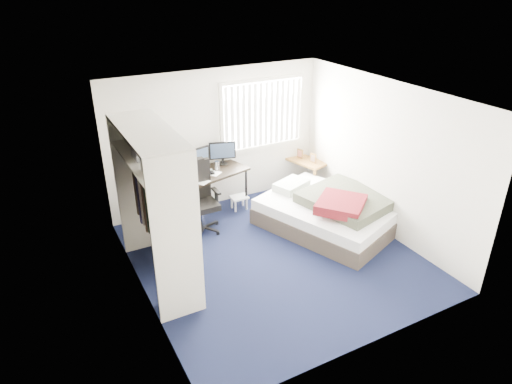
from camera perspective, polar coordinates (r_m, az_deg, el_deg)
The scene contains 10 objects.
ground at distance 7.10m, azimuth 2.37°, elevation -8.01°, with size 4.20×4.20×0.00m, color black.
room_shell at distance 6.38m, azimuth 2.62°, elevation 3.29°, with size 4.20×4.20×4.20m.
window_assembly at distance 8.44m, azimuth 0.86°, elevation 9.72°, with size 1.72×0.09×1.32m.
closet at distance 6.08m, azimuth -12.44°, elevation -0.17°, with size 0.64×1.84×2.22m.
desk at distance 7.91m, azimuth -7.09°, elevation 2.44°, with size 1.79×1.16×1.27m.
office_chair at distance 7.64m, azimuth -6.94°, elevation -1.46°, with size 0.58×0.58×1.22m.
footstool at distance 8.35m, azimuth -2.12°, elevation -0.91°, with size 0.31×0.26×0.25m.
nightstand at distance 9.06m, azimuth 6.13°, elevation 3.64°, with size 0.67×0.97×0.79m.
bed at distance 7.81m, azimuth 9.26°, elevation -2.42°, with size 2.25×2.56×0.70m.
pine_box at distance 6.26m, azimuth -9.63°, elevation -12.20°, with size 0.38×0.28×0.28m, color tan.
Camera 1 is at (-3.02, -5.05, 3.98)m, focal length 32.00 mm.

